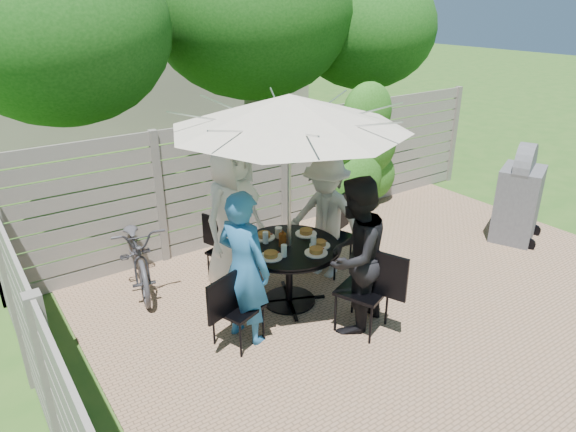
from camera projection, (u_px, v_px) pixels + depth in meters
backyard_envelope at (121, 31)px, 12.76m from camera, size 60.00×60.00×5.00m
patio_table at (289, 263)px, 5.98m from camera, size 1.51×1.51×0.77m
umbrella at (289, 112)px, 5.28m from camera, size 3.31×3.31×2.48m
chair_back at (227, 262)px, 6.58m from camera, size 0.52×0.65×0.84m
person_back at (233, 215)px, 6.24m from camera, size 1.07×0.89×1.88m
chair_left at (238, 322)px, 5.35m from camera, size 0.68×0.54×0.89m
person_left at (244, 269)px, 5.22m from camera, size 0.60×0.72×1.69m
chair_front at (363, 306)px, 5.57m from camera, size 0.63×0.77×1.00m
person_front at (354, 256)px, 5.42m from camera, size 1.03×0.92×1.75m
chair_right at (330, 250)px, 6.80m from camera, size 0.77×0.62×1.01m
person_right at (326, 218)px, 6.50m from camera, size 0.94×1.19×1.62m
plate_back at (264, 236)px, 6.06m from camera, size 0.26×0.26×0.06m
plate_left at (271, 255)px, 5.60m from camera, size 0.26×0.26×0.06m
plate_front at (316, 251)px, 5.69m from camera, size 0.26×0.26×0.06m
plate_right at (306, 232)px, 6.15m from camera, size 0.26×0.26×0.06m
plate_extra at (320, 244)px, 5.86m from camera, size 0.24×0.24×0.06m
glass_back at (266, 238)px, 5.91m from camera, size 0.07×0.07×0.14m
glass_left at (284, 251)px, 5.61m from camera, size 0.07×0.07×0.14m
glass_front at (313, 242)px, 5.80m from camera, size 0.07×0.07×0.14m
syrup_jug at (283, 240)px, 5.83m from camera, size 0.09×0.09×0.16m
coffee_cup at (279, 233)px, 6.05m from camera, size 0.08×0.08×0.12m
bicycle at (137, 251)px, 6.44m from camera, size 0.95×1.82×0.91m
bbq_grill at (519, 197)px, 7.56m from camera, size 0.89×0.81×1.49m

